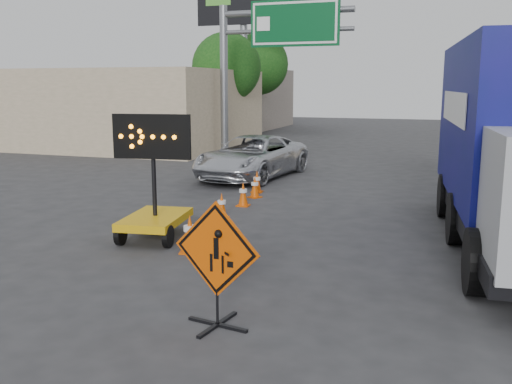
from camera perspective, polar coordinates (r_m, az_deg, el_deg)
The scene contains 15 objects.
ground at distance 8.60m, azimuth -8.83°, elevation -11.64°, with size 100.00×100.00×0.00m, color #2D2D30.
storefront_left_near at distance 32.36m, azimuth -14.29°, elevation 8.13°, with size 14.00×10.00×4.00m, color #C9B291.
storefront_left_far at distance 45.11m, azimuth -5.45°, elevation 9.29°, with size 12.00×10.00×4.40m, color #A19386.
highway_gantry at distance 26.33m, azimuth 1.01°, elevation 14.64°, with size 6.18×0.38×6.90m.
billboard at distance 35.28m, azimuth -1.08°, elevation 17.35°, with size 6.10×0.54×9.85m.
tree_left_near at distance 31.32m, azimuth -2.97°, elevation 12.33°, with size 3.71×3.71×6.03m.
tree_left_far at distance 39.17m, azimuth 0.17°, elevation 12.64°, with size 4.10×4.10×6.66m.
construction_sign at distance 7.69m, azimuth -3.95°, elevation -6.94°, with size 1.30×0.93×1.75m.
arrow_board at distance 12.34m, azimuth -10.06°, elevation -1.86°, with size 1.67×2.01×2.66m.
pickup_truck at distance 20.24m, azimuth -0.39°, elevation 3.55°, with size 2.45×5.31×1.48m, color silver.
cone_a at distance 11.25m, azimuth -6.62°, elevation -4.14°, with size 0.47×0.47×0.77m.
cone_b at distance 14.08m, azimuth -3.45°, elevation -1.36°, with size 0.36×0.36×0.64m.
cone_c at distance 15.46m, azimuth -1.29°, elevation -0.20°, with size 0.36×0.36×0.66m.
cone_d at distance 16.63m, azimuth -0.12°, elevation 0.53°, with size 0.43×0.43×0.64m.
cone_e at distance 17.44m, azimuth 0.10°, elevation 1.06°, with size 0.38×0.38×0.67m.
Camera 1 is at (3.81, -6.99, 3.24)m, focal length 40.00 mm.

